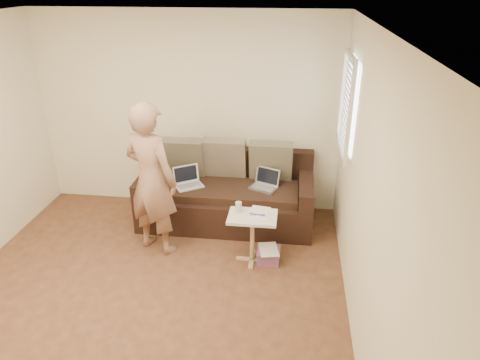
{
  "coord_description": "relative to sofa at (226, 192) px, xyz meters",
  "views": [
    {
      "loc": [
        1.37,
        -3.16,
        2.95
      ],
      "look_at": [
        0.8,
        1.4,
        0.78
      ],
      "focal_mm": 32.6,
      "sensor_mm": 36.0,
      "label": 1
    }
  ],
  "objects": [
    {
      "name": "ceiling",
      "position": [
        -0.58,
        -1.77,
        2.18
      ],
      "size": [
        4.5,
        4.5,
        0.0
      ],
      "primitive_type": "plane",
      "rotation": [
        3.14,
        0.0,
        0.0
      ],
      "color": "white",
      "rests_on": "wall_back"
    },
    {
      "name": "striped_box",
      "position": [
        0.61,
        -0.85,
        -0.34
      ],
      "size": [
        0.26,
        0.26,
        0.16
      ],
      "primitive_type": null,
      "color": "#DF218F",
      "rests_on": "ground"
    },
    {
      "name": "drinking_glass",
      "position": [
        0.26,
        -0.78,
        0.22
      ],
      "size": [
        0.07,
        0.07,
        0.12
      ],
      "primitive_type": null,
      "color": "silver",
      "rests_on": "side_table"
    },
    {
      "name": "floor",
      "position": [
        -0.58,
        -1.77,
        -0.42
      ],
      "size": [
        4.5,
        4.5,
        0.0
      ],
      "primitive_type": "plane",
      "color": "#4D2A1C",
      "rests_on": "ground"
    },
    {
      "name": "pillow_right",
      "position": [
        0.55,
        0.22,
        0.37
      ],
      "size": [
        0.55,
        0.28,
        0.57
      ],
      "primitive_type": null,
      "rotation": [
        0.26,
        0.0,
        0.0
      ],
      "color": "brown",
      "rests_on": "sofa"
    },
    {
      "name": "side_table",
      "position": [
        0.42,
        -0.85,
        -0.13
      ],
      "size": [
        0.53,
        0.37,
        0.58
      ],
      "primitive_type": null,
      "color": "silver",
      "rests_on": "ground"
    },
    {
      "name": "pillow_mid",
      "position": [
        -0.05,
        0.24,
        0.37
      ],
      "size": [
        0.55,
        0.27,
        0.57
      ],
      "primitive_type": null,
      "rotation": [
        0.24,
        0.0,
        0.0
      ],
      "color": "#695A4B",
      "rests_on": "sofa"
    },
    {
      "name": "wall_back",
      "position": [
        -0.58,
        0.48,
        0.87
      ],
      "size": [
        4.0,
        0.0,
        4.0
      ],
      "primitive_type": "plane",
      "rotation": [
        1.57,
        0.0,
        0.0
      ],
      "color": "beige",
      "rests_on": "ground"
    },
    {
      "name": "laptop_white",
      "position": [
        -0.46,
        -0.1,
        0.1
      ],
      "size": [
        0.41,
        0.39,
        0.24
      ],
      "primitive_type": null,
      "rotation": [
        0.0,
        0.0,
        0.58
      ],
      "color": "white",
      "rests_on": "sofa"
    },
    {
      "name": "scissors",
      "position": [
        0.47,
        -0.83,
        0.17
      ],
      "size": [
        0.2,
        0.15,
        0.02
      ],
      "primitive_type": null,
      "rotation": [
        0.0,
        0.0,
        -0.34
      ],
      "color": "silver",
      "rests_on": "side_table"
    },
    {
      "name": "person",
      "position": [
        -0.72,
        -0.73,
        0.47
      ],
      "size": [
        0.77,
        0.65,
        1.79
      ],
      "primitive_type": "imported",
      "rotation": [
        0.0,
        0.0,
        2.76
      ],
      "color": "#8F614E",
      "rests_on": "ground"
    },
    {
      "name": "laptop_silver",
      "position": [
        0.48,
        -0.04,
        0.1
      ],
      "size": [
        0.39,
        0.34,
        0.22
      ],
      "primitive_type": null,
      "rotation": [
        0.0,
        0.0,
        -0.4
      ],
      "color": "#B7BABC",
      "rests_on": "sofa"
    },
    {
      "name": "pillow_left",
      "position": [
        -0.6,
        0.2,
        0.37
      ],
      "size": [
        0.55,
        0.29,
        0.57
      ],
      "primitive_type": null,
      "rotation": [
        0.28,
        0.0,
        0.0
      ],
      "color": "brown",
      "rests_on": "sofa"
    },
    {
      "name": "wall_right",
      "position": [
        1.42,
        -1.77,
        0.87
      ],
      "size": [
        0.0,
        4.5,
        4.5
      ],
      "primitive_type": "plane",
      "rotation": [
        1.57,
        0.0,
        -1.57
      ],
      "color": "beige",
      "rests_on": "ground"
    },
    {
      "name": "window_blinds",
      "position": [
        1.37,
        -0.27,
        1.28
      ],
      "size": [
        0.12,
        0.88,
        1.08
      ],
      "primitive_type": null,
      "color": "white",
      "rests_on": "wall_right"
    },
    {
      "name": "paper_on_table",
      "position": [
        0.48,
        -0.78,
        0.16
      ],
      "size": [
        0.25,
        0.33,
        0.0
      ],
      "primitive_type": null,
      "rotation": [
        0.0,
        0.0,
        -0.14
      ],
      "color": "white",
      "rests_on": "side_table"
    },
    {
      "name": "sofa",
      "position": [
        0.0,
        0.0,
        0.0
      ],
      "size": [
        2.2,
        0.95,
        0.85
      ],
      "primitive_type": null,
      "color": "black",
      "rests_on": "ground"
    }
  ]
}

